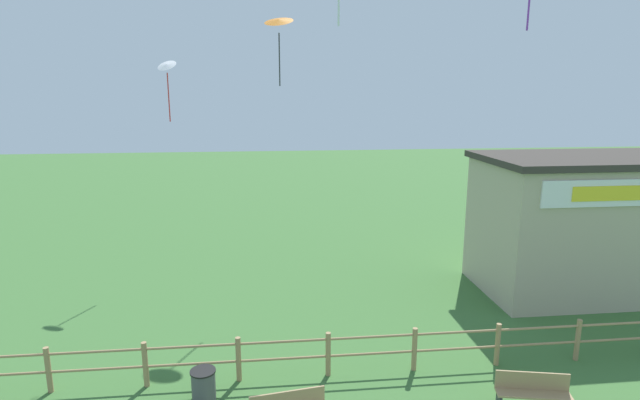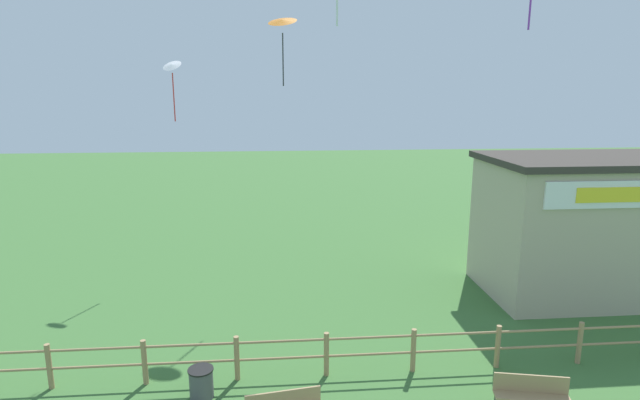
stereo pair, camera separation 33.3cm
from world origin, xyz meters
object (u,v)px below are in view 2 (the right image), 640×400
object	(u,v)px
kite_orange_delta	(282,22)
park_bench_by_building	(531,393)
seaside_building	(599,225)
kite_white_delta	(172,69)
trash_bin	(201,383)

from	to	relation	value
kite_orange_delta	park_bench_by_building	bearing A→B (deg)	-60.22
seaside_building	kite_white_delta	world-z (taller)	kite_white_delta
seaside_building	trash_bin	bearing A→B (deg)	-157.87
trash_bin	seaside_building	bearing A→B (deg)	22.13
trash_bin	kite_white_delta	distance (m)	13.63
trash_bin	kite_orange_delta	xyz separation A→B (m)	(2.29, 8.62, 9.72)
trash_bin	park_bench_by_building	bearing A→B (deg)	-8.95
trash_bin	kite_white_delta	xyz separation A→B (m)	(-2.35, 10.72, 8.08)
seaside_building	trash_bin	world-z (taller)	seaside_building
park_bench_by_building	kite_white_delta	bearing A→B (deg)	130.67
seaside_building	kite_white_delta	size ratio (longest dim) A/B	3.30
seaside_building	kite_orange_delta	distance (m)	14.20
kite_white_delta	park_bench_by_building	bearing A→B (deg)	-49.33
park_bench_by_building	trash_bin	xyz separation A→B (m)	(-7.94, 1.25, -0.08)
kite_white_delta	seaside_building	bearing A→B (deg)	-17.12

